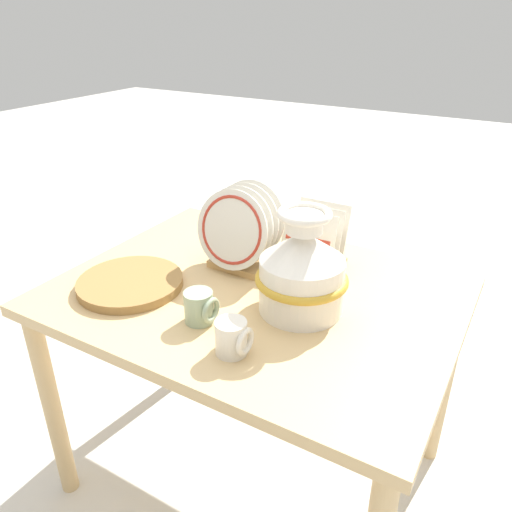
# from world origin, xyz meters

# --- Properties ---
(ground_plane) EXTENTS (14.00, 14.00, 0.00)m
(ground_plane) POSITION_xyz_m (0.00, 0.00, 0.00)
(ground_plane) COLOR beige
(display_table) EXTENTS (1.15, 0.88, 0.75)m
(display_table) POSITION_xyz_m (0.00, 0.00, 0.66)
(display_table) COLOR tan
(display_table) RESTS_ON ground_plane
(ceramic_vase) EXTENTS (0.25, 0.25, 0.29)m
(ceramic_vase) POSITION_xyz_m (0.16, -0.03, 0.88)
(ceramic_vase) COLOR white
(ceramic_vase) RESTS_ON display_table
(dish_rack_round_plates) EXTENTS (0.25, 0.17, 0.26)m
(dish_rack_round_plates) POSITION_xyz_m (-0.12, 0.09, 0.87)
(dish_rack_round_plates) COLOR tan
(dish_rack_round_plates) RESTS_ON display_table
(dish_rack_square_plates) EXTENTS (0.18, 0.16, 0.19)m
(dish_rack_square_plates) POSITION_xyz_m (0.08, 0.23, 0.82)
(dish_rack_square_plates) COLOR tan
(dish_rack_square_plates) RESTS_ON display_table
(wicker_charger_stack) EXTENTS (0.31, 0.31, 0.03)m
(wicker_charger_stack) POSITION_xyz_m (-0.33, -0.18, 0.77)
(wicker_charger_stack) COLOR olive
(wicker_charger_stack) RESTS_ON display_table
(mug_sage_glaze) EXTENTS (0.08, 0.08, 0.09)m
(mug_sage_glaze) POSITION_xyz_m (-0.04, -0.22, 0.80)
(mug_sage_glaze) COLOR #9EB28E
(mug_sage_glaze) RESTS_ON display_table
(mug_cream_glaze) EXTENTS (0.08, 0.08, 0.09)m
(mug_cream_glaze) POSITION_xyz_m (0.10, -0.29, 0.80)
(mug_cream_glaze) COLOR silver
(mug_cream_glaze) RESTS_ON display_table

